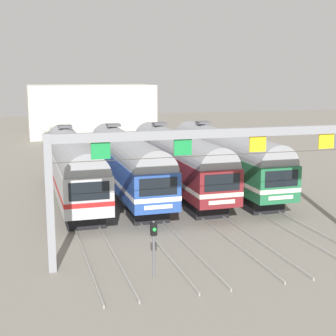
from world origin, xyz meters
TOP-DOWN VIEW (x-y plane):
  - ground_plane at (0.00, 0.00)m, footprint 160.00×160.00m
  - track_bed at (-0.00, 17.00)m, footprint 13.51×70.00m
  - commuter_train_stainless at (-6.00, -0.00)m, footprint 2.88×18.06m
  - commuter_train_blue at (-2.00, -0.00)m, footprint 2.88×18.06m
  - commuter_train_maroon at (2.00, -0.00)m, footprint 2.88×18.06m
  - commuter_train_green at (6.00, -0.00)m, footprint 2.88×18.06m
  - catenary_gantry at (0.00, -13.50)m, footprint 17.24×0.44m
  - yard_signal_mast at (-4.00, -15.47)m, footprint 0.28×0.35m
  - maintenance_building at (0.89, 39.99)m, footprint 18.30×10.00m

SIDE VIEW (x-z plane):
  - ground_plane at x=0.00m, z-range 0.00..0.00m
  - track_bed at x=0.00m, z-range 0.00..0.15m
  - yard_signal_mast at x=-4.00m, z-range 0.53..3.15m
  - commuter_train_stainless at x=-6.00m, z-range 0.16..5.21m
  - commuter_train_blue at x=-2.00m, z-range 0.16..5.21m
  - commuter_train_maroon at x=2.00m, z-range 0.16..5.21m
  - commuter_train_green at x=6.00m, z-range 0.16..5.21m
  - maintenance_building at x=0.89m, z-range 0.00..7.61m
  - catenary_gantry at x=0.00m, z-range 1.62..8.59m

